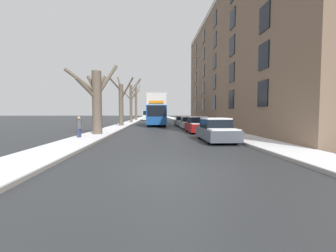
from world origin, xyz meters
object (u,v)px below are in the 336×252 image
object	(u,v)px
parked_car_0	(216,131)
parked_car_2	(188,123)
bare_tree_left_1	(121,103)
parked_car_1	(197,125)
pedestrian_left_sidewalk	(79,127)
bare_tree_left_3	(136,102)
parked_car_3	(182,121)
oncoming_van	(147,115)
bare_tree_left_2	(131,102)
bare_tree_left_0	(96,99)
double_decker_bus	(156,109)

from	to	relation	value
parked_car_0	parked_car_2	bearing A→B (deg)	90.00
bare_tree_left_1	parked_car_1	size ratio (longest dim) A/B	1.66
bare_tree_left_1	pedestrian_left_sidewalk	bearing A→B (deg)	-92.62
bare_tree_left_1	bare_tree_left_3	bearing A→B (deg)	89.88
parked_car_0	parked_car_1	distance (m)	6.27
bare_tree_left_1	pedestrian_left_sidewalk	size ratio (longest dim) A/B	4.30
bare_tree_left_3	parked_car_3	xyz separation A→B (m)	(8.27, -21.84, -3.80)
bare_tree_left_1	oncoming_van	world-z (taller)	bare_tree_left_1
parked_car_1	parked_car_3	size ratio (longest dim) A/B	0.97
bare_tree_left_2	parked_car_3	size ratio (longest dim) A/B	1.97
parked_car_1	pedestrian_left_sidewalk	distance (m)	10.24
bare_tree_left_2	parked_car_0	world-z (taller)	bare_tree_left_2
bare_tree_left_2	bare_tree_left_3	bearing A→B (deg)	90.73
parked_car_1	pedestrian_left_sidewalk	bearing A→B (deg)	-151.44
bare_tree_left_0	parked_car_1	bearing A→B (deg)	15.66
bare_tree_left_2	pedestrian_left_sidewalk	distance (m)	26.01
double_decker_bus	parked_car_2	xyz separation A→B (m)	(3.67, -7.59, -1.82)
parked_car_2	parked_car_3	distance (m)	6.15
double_decker_bus	parked_car_1	distance (m)	13.67
parked_car_0	pedestrian_left_sidewalk	size ratio (longest dim) A/B	2.82
bare_tree_left_1	pedestrian_left_sidewalk	xyz separation A→B (m)	(-0.67, -14.72, -2.32)
parked_car_1	parked_car_2	bearing A→B (deg)	90.00
bare_tree_left_1	pedestrian_left_sidewalk	distance (m)	14.91
bare_tree_left_2	parked_car_1	xyz separation A→B (m)	(8.11, -20.92, -3.22)
bare_tree_left_0	bare_tree_left_2	xyz separation A→B (m)	(0.35, 23.29, 1.01)
parked_car_3	bare_tree_left_3	bearing A→B (deg)	110.74
bare_tree_left_3	pedestrian_left_sidewalk	world-z (taller)	bare_tree_left_3
bare_tree_left_2	bare_tree_left_3	distance (m)	12.54
bare_tree_left_3	parked_car_0	distance (m)	40.74
bare_tree_left_0	oncoming_van	distance (m)	36.48
bare_tree_left_0	bare_tree_left_2	distance (m)	23.32
pedestrian_left_sidewalk	double_decker_bus	bearing A→B (deg)	0.98
parked_car_0	pedestrian_left_sidewalk	bearing A→B (deg)	171.32
double_decker_bus	parked_car_3	world-z (taller)	double_decker_bus
double_decker_bus	pedestrian_left_sidewalk	world-z (taller)	double_decker_bus
bare_tree_left_2	double_decker_bus	xyz separation A→B (m)	(4.44, -7.87, -1.44)
bare_tree_left_2	double_decker_bus	bearing A→B (deg)	-60.58
double_decker_bus	bare_tree_left_3	bearing A→B (deg)	102.71
bare_tree_left_2	pedestrian_left_sidewalk	world-z (taller)	bare_tree_left_2
bare_tree_left_2	double_decker_bus	distance (m)	9.15
parked_car_0	parked_car_1	xyz separation A→B (m)	(-0.00, 6.27, 0.00)
bare_tree_left_0	parked_car_2	world-z (taller)	bare_tree_left_0
bare_tree_left_3	double_decker_bus	xyz separation A→B (m)	(4.60, -20.40, -1.96)
parked_car_2	bare_tree_left_1	bearing A→B (deg)	152.32
bare_tree_left_1	double_decker_bus	world-z (taller)	bare_tree_left_1
parked_car_3	pedestrian_left_sidewalk	world-z (taller)	pedestrian_left_sidewalk
parked_car_1	parked_car_3	bearing A→B (deg)	90.00
bare_tree_left_3	parked_car_2	size ratio (longest dim) A/B	1.98
bare_tree_left_1	bare_tree_left_2	xyz separation A→B (m)	(0.21, 11.10, 0.72)
bare_tree_left_1	parked_car_0	xyz separation A→B (m)	(8.32, -16.09, -2.50)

